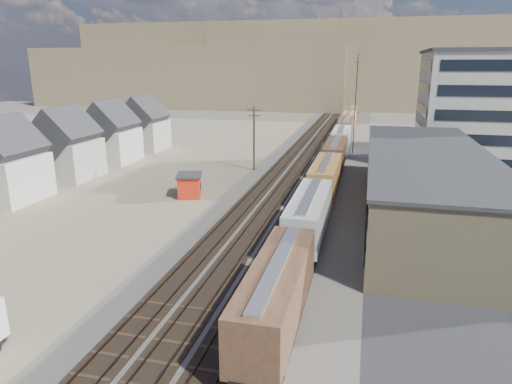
% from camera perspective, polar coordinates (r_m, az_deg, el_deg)
% --- Properties ---
extents(ground, '(300.00, 300.00, 0.00)m').
position_cam_1_polar(ground, '(31.79, -3.95, -14.97)').
color(ground, '#6B6356').
rests_on(ground, ground).
extents(ballast_bed, '(18.00, 200.00, 0.06)m').
position_cam_1_polar(ballast_bed, '(78.14, 7.26, 3.65)').
color(ballast_bed, '#4C4742').
rests_on(ballast_bed, ground).
extents(dirt_yard, '(24.00, 180.00, 0.03)m').
position_cam_1_polar(dirt_yard, '(73.70, -9.35, 2.82)').
color(dirt_yard, '#7A7154').
rests_on(dirt_yard, ground).
extents(asphalt_lot, '(26.00, 120.00, 0.04)m').
position_cam_1_polar(asphalt_lot, '(64.49, 25.37, -0.36)').
color(asphalt_lot, '#232326').
rests_on(asphalt_lot, ground).
extents(rail_tracks, '(11.40, 200.00, 0.24)m').
position_cam_1_polar(rail_tracks, '(78.19, 6.86, 3.73)').
color(rail_tracks, black).
rests_on(rail_tracks, ground).
extents(freight_train, '(3.00, 119.74, 4.46)m').
position_cam_1_polar(freight_train, '(79.19, 10.24, 5.72)').
color(freight_train, black).
rests_on(freight_train, ground).
extents(warehouse, '(12.40, 40.40, 7.25)m').
position_cam_1_polar(warehouse, '(52.88, 20.39, 0.99)').
color(warehouse, tan).
rests_on(warehouse, ground).
extents(office_tower, '(22.60, 18.60, 18.45)m').
position_cam_1_polar(office_tower, '(83.49, 27.60, 9.20)').
color(office_tower, '#9E998E').
rests_on(office_tower, ground).
extents(utility_pole_north, '(2.20, 0.32, 10.00)m').
position_cam_1_polar(utility_pole_north, '(70.93, -0.25, 6.88)').
color(utility_pole_north, '#382619').
rests_on(utility_pole_north, ground).
extents(radio_mast, '(1.20, 0.16, 18.00)m').
position_cam_1_polar(radio_mast, '(86.30, 12.31, 10.67)').
color(radio_mast, black).
rests_on(radio_mast, ground).
extents(townhouse_row, '(8.15, 68.16, 10.47)m').
position_cam_1_polar(townhouse_row, '(67.47, -25.66, 4.04)').
color(townhouse_row, '#B7B2A8').
rests_on(townhouse_row, ground).
extents(hills_north, '(265.00, 80.00, 32.00)m').
position_cam_1_polar(hills_north, '(194.08, 11.77, 14.79)').
color(hills_north, brown).
rests_on(hills_north, ground).
extents(maintenance_shed, '(4.09, 4.68, 2.89)m').
position_cam_1_polar(maintenance_shed, '(58.04, -8.31, 0.86)').
color(maintenance_shed, red).
rests_on(maintenance_shed, ground).
extents(parked_car_blue, '(6.06, 6.41, 1.68)m').
position_cam_1_polar(parked_car_blue, '(74.63, 26.36, 2.19)').
color(parked_car_blue, navy).
rests_on(parked_car_blue, ground).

